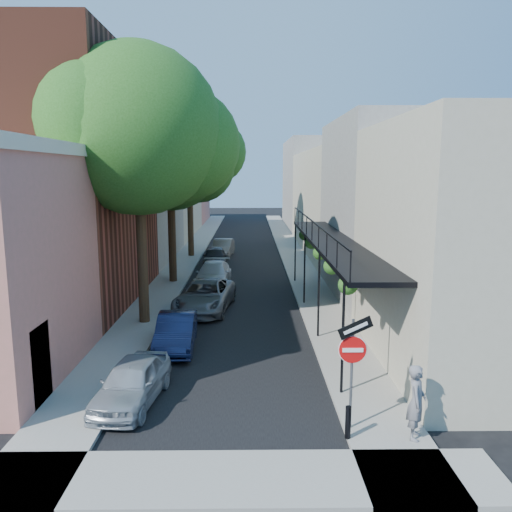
{
  "coord_description": "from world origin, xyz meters",
  "views": [
    {
      "loc": [
        0.69,
        -10.46,
        6.37
      ],
      "look_at": [
        0.94,
        10.73,
        2.8
      ],
      "focal_mm": 35.0,
      "sensor_mm": 36.0,
      "label": 1
    }
  ],
  "objects_px": {
    "sign_post": "(353,354)",
    "pedestrian": "(416,402)",
    "parked_car_d": "(213,274)",
    "oak_near": "(150,134)",
    "parked_car_f": "(223,248)",
    "oak_mid": "(177,160)",
    "parked_car_a": "(132,382)",
    "parked_car_b": "(176,332)",
    "oak_far": "(195,146)",
    "parked_car_c": "(205,296)",
    "bollard": "(348,422)",
    "parked_car_e": "(215,257)"
  },
  "relations": [
    {
      "from": "parked_car_f",
      "to": "oak_near",
      "type": "bearing_deg",
      "value": -92.0
    },
    {
      "from": "parked_car_d",
      "to": "oak_near",
      "type": "bearing_deg",
      "value": -103.71
    },
    {
      "from": "oak_far",
      "to": "parked_car_c",
      "type": "height_order",
      "value": "oak_far"
    },
    {
      "from": "parked_car_e",
      "to": "pedestrian",
      "type": "height_order",
      "value": "pedestrian"
    },
    {
      "from": "sign_post",
      "to": "bollard",
      "type": "bearing_deg",
      "value": -108.56
    },
    {
      "from": "bollard",
      "to": "parked_car_b",
      "type": "height_order",
      "value": "parked_car_b"
    },
    {
      "from": "parked_car_c",
      "to": "parked_car_d",
      "type": "xyz_separation_m",
      "value": [
        0.01,
        5.06,
        -0.03
      ]
    },
    {
      "from": "parked_car_b",
      "to": "parked_car_f",
      "type": "height_order",
      "value": "parked_car_f"
    },
    {
      "from": "oak_mid",
      "to": "parked_car_b",
      "type": "relative_size",
      "value": 2.69
    },
    {
      "from": "parked_car_a",
      "to": "parked_car_b",
      "type": "distance_m",
      "value": 4.46
    },
    {
      "from": "oak_far",
      "to": "parked_car_c",
      "type": "xyz_separation_m",
      "value": [
        1.94,
        -15.16,
        -7.57
      ]
    },
    {
      "from": "oak_far",
      "to": "parked_car_c",
      "type": "distance_m",
      "value": 17.06
    },
    {
      "from": "bollard",
      "to": "pedestrian",
      "type": "bearing_deg",
      "value": 0.0
    },
    {
      "from": "parked_car_a",
      "to": "parked_car_d",
      "type": "xyz_separation_m",
      "value": [
        1.2,
        14.53,
        0.04
      ]
    },
    {
      "from": "bollard",
      "to": "parked_car_d",
      "type": "distance_m",
      "value": 17.23
    },
    {
      "from": "oak_mid",
      "to": "parked_car_e",
      "type": "height_order",
      "value": "oak_mid"
    },
    {
      "from": "parked_car_a",
      "to": "bollard",
      "type": "bearing_deg",
      "value": -13.8
    },
    {
      "from": "oak_near",
      "to": "oak_mid",
      "type": "distance_m",
      "value": 8.01
    },
    {
      "from": "sign_post",
      "to": "oak_far",
      "type": "xyz_separation_m",
      "value": [
        -6.51,
        26.3,
        6.22
      ]
    },
    {
      "from": "oak_far",
      "to": "parked_car_b",
      "type": "relative_size",
      "value": 3.14
    },
    {
      "from": "parked_car_a",
      "to": "pedestrian",
      "type": "bearing_deg",
      "value": -9.45
    },
    {
      "from": "oak_mid",
      "to": "parked_car_e",
      "type": "xyz_separation_m",
      "value": [
        1.7,
        4.63,
        -6.37
      ]
    },
    {
      "from": "oak_mid",
      "to": "parked_car_f",
      "type": "relative_size",
      "value": 2.56
    },
    {
      "from": "parked_car_c",
      "to": "parked_car_f",
      "type": "relative_size",
      "value": 1.24
    },
    {
      "from": "oak_near",
      "to": "parked_car_d",
      "type": "distance_m",
      "value": 10.18
    },
    {
      "from": "oak_mid",
      "to": "pedestrian",
      "type": "bearing_deg",
      "value": -65.66
    },
    {
      "from": "sign_post",
      "to": "oak_far",
      "type": "relative_size",
      "value": 0.25
    },
    {
      "from": "oak_far",
      "to": "oak_near",
      "type": "bearing_deg",
      "value": -90.04
    },
    {
      "from": "bollard",
      "to": "parked_car_c",
      "type": "distance_m",
      "value": 12.42
    },
    {
      "from": "parked_car_c",
      "to": "parked_car_e",
      "type": "distance_m",
      "value": 10.76
    },
    {
      "from": "oak_far",
      "to": "parked_car_a",
      "type": "bearing_deg",
      "value": -88.25
    },
    {
      "from": "bollard",
      "to": "pedestrian",
      "type": "height_order",
      "value": "pedestrian"
    },
    {
      "from": "oak_far",
      "to": "parked_car_b",
      "type": "distance_m",
      "value": 21.65
    },
    {
      "from": "parked_car_d",
      "to": "pedestrian",
      "type": "distance_m",
      "value": 17.71
    },
    {
      "from": "parked_car_b",
      "to": "parked_car_c",
      "type": "height_order",
      "value": "parked_car_c"
    },
    {
      "from": "parked_car_c",
      "to": "parked_car_f",
      "type": "height_order",
      "value": "parked_car_c"
    },
    {
      "from": "oak_near",
      "to": "oak_mid",
      "type": "relative_size",
      "value": 1.12
    },
    {
      "from": "pedestrian",
      "to": "parked_car_f",
      "type": "bearing_deg",
      "value": 32.8
    },
    {
      "from": "parked_car_f",
      "to": "bollard",
      "type": "bearing_deg",
      "value": -75.99
    },
    {
      "from": "bollard",
      "to": "parked_car_d",
      "type": "height_order",
      "value": "parked_car_d"
    },
    {
      "from": "bollard",
      "to": "oak_near",
      "type": "relative_size",
      "value": 0.07
    },
    {
      "from": "parked_car_d",
      "to": "parked_car_f",
      "type": "xyz_separation_m",
      "value": [
        0.0,
        10.0,
        -0.0
      ]
    },
    {
      "from": "oak_mid",
      "to": "parked_car_d",
      "type": "height_order",
      "value": "oak_mid"
    },
    {
      "from": "sign_post",
      "to": "pedestrian",
      "type": "xyz_separation_m",
      "value": [
        1.44,
        -0.47,
        -1.01
      ]
    },
    {
      "from": "sign_post",
      "to": "oak_near",
      "type": "bearing_deg",
      "value": 125.09
    },
    {
      "from": "pedestrian",
      "to": "parked_car_a",
      "type": "bearing_deg",
      "value": 93.62
    },
    {
      "from": "oak_near",
      "to": "oak_mid",
      "type": "height_order",
      "value": "oak_near"
    },
    {
      "from": "oak_mid",
      "to": "parked_car_d",
      "type": "bearing_deg",
      "value": -27.88
    },
    {
      "from": "oak_far",
      "to": "parked_car_e",
      "type": "distance_m",
      "value": 8.91
    },
    {
      "from": "parked_car_a",
      "to": "oak_far",
      "type": "bearing_deg",
      "value": 98.81
    }
  ]
}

